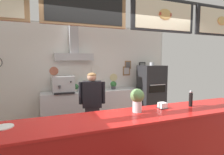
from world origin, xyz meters
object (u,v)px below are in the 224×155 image
object	(u,v)px
shop_worker	(92,107)
basil_vase	(137,99)
potted_basil	(75,87)
potted_rosemary	(113,85)
pizza_oven	(151,92)
napkin_holder	(162,106)
potted_sage	(89,85)
espresso_machine	(63,84)
pepper_grinder	(191,98)
condiment_plate	(4,127)

from	to	relation	value
shop_worker	basil_vase	bearing A→B (deg)	118.48
potted_basil	potted_rosemary	size ratio (longest dim) A/B	0.89
pizza_oven	basil_vase	bearing A→B (deg)	-127.58
potted_rosemary	napkin_holder	size ratio (longest dim) A/B	1.71
potted_basil	basil_vase	bearing A→B (deg)	-80.70
shop_worker	potted_sage	world-z (taller)	shop_worker
espresso_machine	potted_sage	world-z (taller)	espresso_machine
shop_worker	potted_rosemary	bearing A→B (deg)	-112.15
pepper_grinder	basil_vase	bearing A→B (deg)	178.01
espresso_machine	condiment_plate	size ratio (longest dim) A/B	2.78
basil_vase	condiment_plate	size ratio (longest dim) A/B	1.65
shop_worker	condiment_plate	distance (m)	1.90
pizza_oven	basil_vase	world-z (taller)	pizza_oven
condiment_plate	pepper_grinder	distance (m)	2.70
potted_basil	condiment_plate	distance (m)	3.01
espresso_machine	potted_basil	bearing A→B (deg)	7.10
potted_basil	potted_sage	world-z (taller)	potted_sage
potted_rosemary	basil_vase	bearing A→B (deg)	-104.56
potted_rosemary	basil_vase	xyz separation A→B (m)	(-0.72, -2.75, 0.17)
potted_basil	condiment_plate	size ratio (longest dim) A/B	1.02
potted_basil	napkin_holder	xyz separation A→B (m)	(0.93, -2.71, 0.03)
pizza_oven	espresso_machine	world-z (taller)	pizza_oven
pizza_oven	napkin_holder	size ratio (longest dim) A/B	12.58
potted_sage	basil_vase	distance (m)	2.70
napkin_holder	basil_vase	bearing A→B (deg)	-175.87
espresso_machine	potted_rosemary	size ratio (longest dim) A/B	2.43
pizza_oven	basil_vase	size ratio (longest dim) A/B	5.07
potted_rosemary	potted_basil	bearing A→B (deg)	-179.67
shop_worker	pepper_grinder	size ratio (longest dim) A/B	5.82
pizza_oven	potted_rosemary	world-z (taller)	pizza_oven
espresso_machine	potted_rosemary	xyz separation A→B (m)	(1.50, 0.05, -0.09)
potted_rosemary	napkin_holder	world-z (taller)	potted_rosemary
shop_worker	condiment_plate	world-z (taller)	shop_worker
pizza_oven	shop_worker	size ratio (longest dim) A/B	1.13
pepper_grinder	potted_basil	bearing A→B (deg)	117.32
espresso_machine	potted_sage	size ratio (longest dim) A/B	1.95
potted_sage	basil_vase	world-z (taller)	basil_vase
potted_basil	shop_worker	bearing A→B (deg)	-85.54
basil_vase	pepper_grinder	bearing A→B (deg)	-1.99
potted_rosemary	condiment_plate	world-z (taller)	potted_rosemary
potted_basil	pepper_grinder	bearing A→B (deg)	-62.68
shop_worker	potted_sage	distance (m)	1.43
shop_worker	potted_basil	world-z (taller)	shop_worker
potted_basil	potted_sage	bearing A→B (deg)	-7.80
potted_rosemary	basil_vase	distance (m)	2.85
potted_rosemary	pepper_grinder	size ratio (longest dim) A/B	0.89
napkin_holder	pepper_grinder	size ratio (longest dim) A/B	0.52
pizza_oven	basil_vase	distance (m)	3.13
shop_worker	espresso_machine	world-z (taller)	shop_worker
shop_worker	pepper_grinder	distance (m)	1.92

